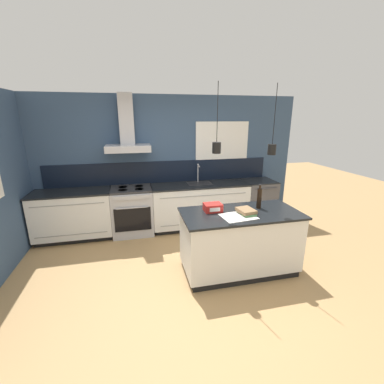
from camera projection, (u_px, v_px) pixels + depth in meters
The scene contains 11 objects.
ground_plane at pixel (182, 278), 3.62m from camera, with size 16.00×16.00×0.00m, color tan.
wall_back at pixel (161, 160), 5.10m from camera, with size 5.60×2.08×2.60m.
counter_run_left at pixel (74, 215), 4.70m from camera, with size 1.37×0.64×0.91m.
counter_run_sink at pixel (200, 205), 5.22m from camera, with size 1.94×0.64×1.28m.
oven_range at pixel (133, 211), 4.93m from camera, with size 0.75×0.66×0.91m.
dishwasher at pixel (257, 201), 5.50m from camera, with size 0.63×0.65×0.91m.
kitchen_island at pixel (239, 242), 3.71m from camera, with size 1.66×0.82×0.91m.
bottle_on_island at pixel (259, 198), 3.71m from camera, with size 0.07×0.07×0.36m.
book_stack at pixel (246, 211), 3.51m from camera, with size 0.24×0.30×0.07m.
red_supply_box at pixel (213, 207), 3.61m from camera, with size 0.25×0.19×0.11m.
paper_pile at pixel (238, 216), 3.43m from camera, with size 0.48×0.40×0.01m.
Camera 1 is at (-0.56, -3.08, 2.20)m, focal length 24.00 mm.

